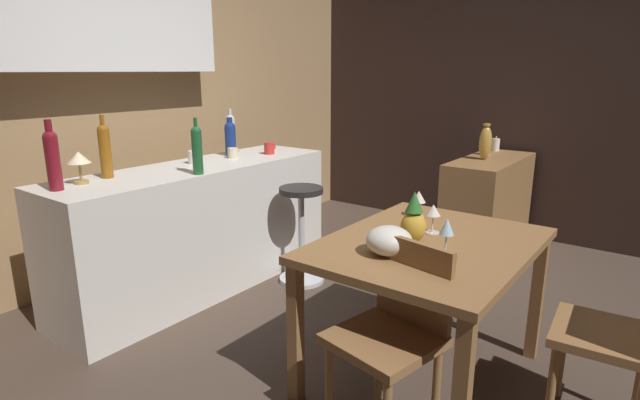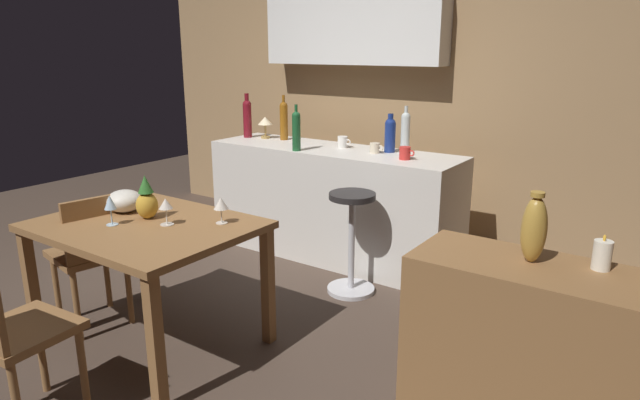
{
  "view_description": "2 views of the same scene",
  "coord_description": "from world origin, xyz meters",
  "px_view_note": "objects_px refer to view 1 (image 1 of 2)",
  "views": [
    {
      "loc": [
        -2.3,
        -1.39,
        1.54
      ],
      "look_at": [
        0.19,
        0.47,
        0.73
      ],
      "focal_mm": 27.99,
      "sensor_mm": 36.0,
      "label": 1
    },
    {
      "loc": [
        2.3,
        -2.28,
        1.68
      ],
      "look_at": [
        0.33,
        0.55,
        0.72
      ],
      "focal_mm": 31.0,
      "sensor_mm": 36.0,
      "label": 2
    }
  ],
  "objects_px": {
    "chair_near_window": "(394,330)",
    "wine_bottle_amber": "(105,149)",
    "wine_glass_right": "(447,228)",
    "wine_bottle_clear": "(231,132)",
    "wine_bottle_green": "(197,148)",
    "cup_white": "(194,157)",
    "pineapple_centerpiece": "(414,221)",
    "wine_bottle_ruby": "(52,157)",
    "cup_red": "(269,148)",
    "pillar_candle_short": "(496,145)",
    "vase_brass": "(485,143)",
    "cup_cream": "(233,153)",
    "pillar_candle_tall": "(486,148)",
    "counter_lamp": "(79,160)",
    "sideboard_cabinet": "(487,206)",
    "bar_stool": "(301,232)",
    "chair_by_doorway": "(623,332)",
    "wine_glass_center": "(433,212)",
    "dining_table": "(428,259)",
    "wine_bottle_cobalt": "(230,137)",
    "wine_glass_left": "(419,197)",
    "fruit_bowl": "(389,241)"
  },
  "relations": [
    {
      "from": "chair_near_window",
      "to": "wine_bottle_green",
      "type": "relative_size",
      "value": 2.39
    },
    {
      "from": "wine_glass_left",
      "to": "wine_glass_center",
      "type": "relative_size",
      "value": 0.99
    },
    {
      "from": "pineapple_centerpiece",
      "to": "cup_white",
      "type": "xyz_separation_m",
      "value": [
        0.16,
        1.79,
        0.1
      ]
    },
    {
      "from": "wine_glass_right",
      "to": "wine_bottle_cobalt",
      "type": "bearing_deg",
      "value": 73.09
    },
    {
      "from": "wine_bottle_green",
      "to": "sideboard_cabinet",
      "type": "bearing_deg",
      "value": -28.15
    },
    {
      "from": "bar_stool",
      "to": "wine_glass_left",
      "type": "relative_size",
      "value": 4.89
    },
    {
      "from": "wine_bottle_green",
      "to": "cup_white",
      "type": "distance_m",
      "value": 0.4
    },
    {
      "from": "wine_glass_right",
      "to": "cup_cream",
      "type": "xyz_separation_m",
      "value": [
        0.55,
        1.93,
        0.08
      ]
    },
    {
      "from": "dining_table",
      "to": "cup_cream",
      "type": "relative_size",
      "value": 10.54
    },
    {
      "from": "pineapple_centerpiece",
      "to": "wine_bottle_green",
      "type": "height_order",
      "value": "wine_bottle_green"
    },
    {
      "from": "chair_by_doorway",
      "to": "cup_white",
      "type": "xyz_separation_m",
      "value": [
        0.0,
        2.69,
        0.46
      ]
    },
    {
      "from": "pillar_candle_short",
      "to": "vase_brass",
      "type": "bearing_deg",
      "value": -171.62
    },
    {
      "from": "bar_stool",
      "to": "wine_bottle_cobalt",
      "type": "relative_size",
      "value": 2.46
    },
    {
      "from": "wine_glass_left",
      "to": "pillar_candle_short",
      "type": "distance_m",
      "value": 2.13
    },
    {
      "from": "bar_stool",
      "to": "chair_by_doorway",
      "type": "bearing_deg",
      "value": -102.55
    },
    {
      "from": "chair_by_doorway",
      "to": "wine_glass_left",
      "type": "height_order",
      "value": "wine_glass_left"
    },
    {
      "from": "wine_glass_right",
      "to": "counter_lamp",
      "type": "distance_m",
      "value": 2.09
    },
    {
      "from": "counter_lamp",
      "to": "bar_stool",
      "type": "bearing_deg",
      "value": -25.38
    },
    {
      "from": "pillar_candle_short",
      "to": "wine_bottle_ruby",
      "type": "bearing_deg",
      "value": 158.4
    },
    {
      "from": "wine_glass_right",
      "to": "wine_bottle_clear",
      "type": "bearing_deg",
      "value": 71.62
    },
    {
      "from": "wine_bottle_green",
      "to": "cup_white",
      "type": "height_order",
      "value": "wine_bottle_green"
    },
    {
      "from": "pineapple_centerpiece",
      "to": "cup_red",
      "type": "bearing_deg",
      "value": 64.48
    },
    {
      "from": "cup_white",
      "to": "pillar_candle_tall",
      "type": "xyz_separation_m",
      "value": [
        2.09,
        -1.36,
        -0.07
      ]
    },
    {
      "from": "cup_red",
      "to": "cup_cream",
      "type": "height_order",
      "value": "cup_red"
    },
    {
      "from": "dining_table",
      "to": "pillar_candle_tall",
      "type": "height_order",
      "value": "pillar_candle_tall"
    },
    {
      "from": "chair_near_window",
      "to": "wine_bottle_ruby",
      "type": "distance_m",
      "value": 2.02
    },
    {
      "from": "chair_by_doorway",
      "to": "cup_cream",
      "type": "height_order",
      "value": "cup_cream"
    },
    {
      "from": "bar_stool",
      "to": "wine_glass_center",
      "type": "bearing_deg",
      "value": -109.93
    },
    {
      "from": "sideboard_cabinet",
      "to": "vase_brass",
      "type": "relative_size",
      "value": 3.69
    },
    {
      "from": "wine_glass_center",
      "to": "pillar_candle_tall",
      "type": "relative_size",
      "value": 1.02
    },
    {
      "from": "pineapple_centerpiece",
      "to": "pillar_candle_short",
      "type": "bearing_deg",
      "value": 9.71
    },
    {
      "from": "cup_red",
      "to": "pillar_candle_short",
      "type": "xyz_separation_m",
      "value": [
        1.74,
        -1.21,
        -0.07
      ]
    },
    {
      "from": "chair_near_window",
      "to": "wine_bottle_amber",
      "type": "relative_size",
      "value": 2.22
    },
    {
      "from": "pillar_candle_tall",
      "to": "wine_glass_left",
      "type": "bearing_deg",
      "value": -172.05
    },
    {
      "from": "chair_by_doorway",
      "to": "wine_glass_center",
      "type": "xyz_separation_m",
      "value": [
        0.03,
        0.88,
        0.36
      ]
    },
    {
      "from": "wine_bottle_ruby",
      "to": "pillar_candle_tall",
      "type": "bearing_deg",
      "value": -23.3
    },
    {
      "from": "cup_white",
      "to": "sideboard_cabinet",
      "type": "bearing_deg",
      "value": -37.25
    },
    {
      "from": "dining_table",
      "to": "chair_near_window",
      "type": "xyz_separation_m",
      "value": [
        -0.45,
        -0.06,
        -0.16
      ]
    },
    {
      "from": "pineapple_centerpiece",
      "to": "wine_bottle_ruby",
      "type": "distance_m",
      "value": 1.95
    },
    {
      "from": "wine_bottle_cobalt",
      "to": "cup_cream",
      "type": "xyz_separation_m",
      "value": [
        -0.07,
        -0.1,
        -0.11
      ]
    },
    {
      "from": "cup_cream",
      "to": "counter_lamp",
      "type": "bearing_deg",
      "value": 176.82
    },
    {
      "from": "wine_bottle_green",
      "to": "pillar_candle_tall",
      "type": "relative_size",
      "value": 2.44
    },
    {
      "from": "pillar_candle_short",
      "to": "fruit_bowl",
      "type": "bearing_deg",
      "value": -171.24
    },
    {
      "from": "cup_cream",
      "to": "pillar_candle_short",
      "type": "height_order",
      "value": "cup_cream"
    },
    {
      "from": "sideboard_cabinet",
      "to": "wine_bottle_ruby",
      "type": "xyz_separation_m",
      "value": [
        -2.91,
        1.43,
        0.67
      ]
    },
    {
      "from": "pineapple_centerpiece",
      "to": "cup_white",
      "type": "distance_m",
      "value": 1.8
    },
    {
      "from": "wine_glass_right",
      "to": "fruit_bowl",
      "type": "relative_size",
      "value": 0.81
    },
    {
      "from": "chair_by_doorway",
      "to": "pillar_candle_tall",
      "type": "xyz_separation_m",
      "value": [
        2.1,
        1.33,
        0.39
      ]
    },
    {
      "from": "bar_stool",
      "to": "pineapple_centerpiece",
      "type": "xyz_separation_m",
      "value": [
        -0.62,
        -1.2,
        0.46
      ]
    },
    {
      "from": "wine_bottle_cobalt",
      "to": "cup_red",
      "type": "distance_m",
      "value": 0.31
    }
  ]
}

